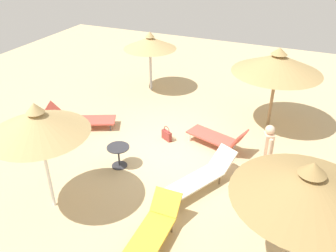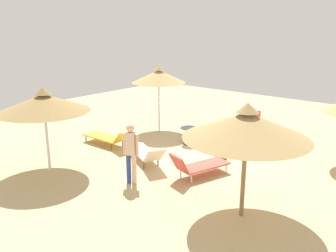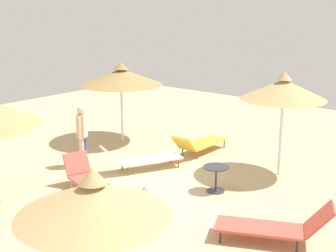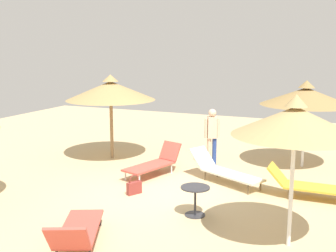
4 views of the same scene
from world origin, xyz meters
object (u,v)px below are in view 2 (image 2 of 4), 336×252
(person_standing_edge, at_px, (131,150))
(side_table_round, at_px, (189,133))
(lounge_chair_near_right, at_px, (251,128))
(lounge_chair_center, at_px, (108,137))
(parasol_umbrella_far_right, at_px, (44,103))
(parasol_umbrella_edge, at_px, (159,76))
(parasol_umbrella_far_left, at_px, (247,125))
(lounge_chair_front, at_px, (198,165))
(lounge_chair_back, at_px, (146,152))
(handbag, at_px, (221,155))

(person_standing_edge, height_order, side_table_round, person_standing_edge)
(lounge_chair_near_right, relative_size, lounge_chair_center, 1.05)
(parasol_umbrella_far_right, bearing_deg, parasol_umbrella_edge, -176.40)
(parasol_umbrella_far_right, height_order, side_table_round, parasol_umbrella_far_right)
(parasol_umbrella_far_left, distance_m, person_standing_edge, 3.49)
(parasol_umbrella_far_right, relative_size, lounge_chair_front, 1.37)
(lounge_chair_center, relative_size, person_standing_edge, 1.22)
(lounge_chair_front, bearing_deg, side_table_round, -138.38)
(parasol_umbrella_far_left, xyz_separation_m, side_table_round, (-3.45, -4.11, -1.76))
(parasol_umbrella_far_left, distance_m, parasol_umbrella_far_right, 5.96)
(parasol_umbrella_edge, xyz_separation_m, lounge_chair_back, (3.05, 2.10, -1.96))
(lounge_chair_near_right, xyz_separation_m, lounge_chair_back, (4.72, -1.33, -0.01))
(lounge_chair_front, xyz_separation_m, lounge_chair_center, (-0.22, -4.21, -0.03))
(lounge_chair_front, bearing_deg, handbag, -172.68)
(parasol_umbrella_edge, xyz_separation_m, handbag, (1.30, 3.86, -2.12))
(parasol_umbrella_far_left, height_order, side_table_round, parasol_umbrella_far_left)
(handbag, bearing_deg, parasol_umbrella_far_left, 39.31)
(parasol_umbrella_far_right, distance_m, person_standing_edge, 2.96)
(parasol_umbrella_far_right, xyz_separation_m, lounge_chair_near_right, (-7.15, 3.09, -1.79))
(parasol_umbrella_edge, height_order, lounge_chair_front, parasol_umbrella_edge)
(parasol_umbrella_edge, bearing_deg, parasol_umbrella_far_left, 56.33)
(parasol_umbrella_edge, height_order, lounge_chair_near_right, parasol_umbrella_edge)
(lounge_chair_center, relative_size, handbag, 4.32)
(lounge_chair_back, height_order, handbag, lounge_chair_back)
(lounge_chair_front, bearing_deg, lounge_chair_center, -93.04)
(parasol_umbrella_far_right, xyz_separation_m, person_standing_edge, (-1.00, 2.54, -1.14))
(lounge_chair_center, bearing_deg, lounge_chair_near_right, 140.74)
(lounge_chair_back, distance_m, lounge_chair_center, 2.27)
(parasol_umbrella_far_left, relative_size, person_standing_edge, 1.63)
(parasol_umbrella_edge, distance_m, parasol_umbrella_far_right, 5.49)
(parasol_umbrella_far_left, relative_size, lounge_chair_front, 1.45)
(lounge_chair_back, xyz_separation_m, lounge_chair_center, (-0.35, -2.24, -0.01))
(lounge_chair_near_right, bearing_deg, parasol_umbrella_edge, -64.05)
(parasol_umbrella_edge, bearing_deg, lounge_chair_front, 54.28)
(parasol_umbrella_far_right, distance_m, side_table_round, 5.40)
(lounge_chair_near_right, xyz_separation_m, person_standing_edge, (6.15, -0.54, 0.65))
(lounge_chair_center, bearing_deg, person_standing_edge, 59.57)
(lounge_chair_center, xyz_separation_m, handbag, (-1.40, 4.00, -0.16))
(parasol_umbrella_edge, bearing_deg, side_table_round, 72.57)
(parasol_umbrella_far_right, relative_size, lounge_chair_center, 1.25)
(parasol_umbrella_far_left, distance_m, lounge_chair_front, 3.00)
(lounge_chair_center, distance_m, person_standing_edge, 3.58)
(parasol_umbrella_edge, xyz_separation_m, side_table_round, (0.64, 2.04, -1.86))
(parasol_umbrella_edge, relative_size, lounge_chair_near_right, 1.23)
(lounge_chair_front, xyz_separation_m, handbag, (-1.62, -0.21, -0.19))
(parasol_umbrella_edge, distance_m, lounge_chair_center, 3.35)
(lounge_chair_near_right, height_order, handbag, lounge_chair_near_right)
(lounge_chair_front, bearing_deg, lounge_chair_near_right, -172.10)
(parasol_umbrella_far_right, height_order, lounge_chair_front, parasol_umbrella_far_right)
(parasol_umbrella_far_left, bearing_deg, lounge_chair_near_right, -154.79)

